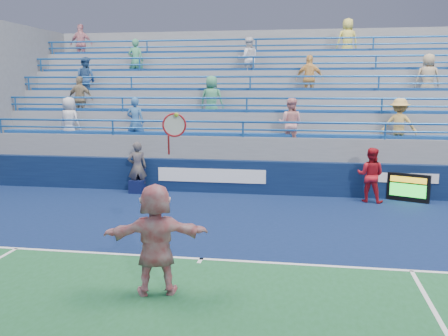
% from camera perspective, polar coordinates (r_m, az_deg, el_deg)
% --- Properties ---
extents(ground, '(120.00, 120.00, 0.00)m').
position_cam_1_polar(ground, '(10.36, -2.62, -10.44)').
color(ground, '#333538').
extents(sponsor_wall, '(18.00, 0.32, 1.10)m').
position_cam_1_polar(sponsor_wall, '(16.43, 2.08, -1.04)').
color(sponsor_wall, '#0A1739').
rests_on(sponsor_wall, ground).
extents(bleacher_stand, '(18.00, 5.60, 6.13)m').
position_cam_1_polar(bleacher_stand, '(20.00, 3.43, 3.67)').
color(bleacher_stand, slate).
rests_on(bleacher_stand, ground).
extents(serve_speed_board, '(1.21, 0.63, 0.87)m').
position_cam_1_polar(serve_speed_board, '(16.26, 20.33, -2.13)').
color(serve_speed_board, black).
rests_on(serve_speed_board, ground).
extents(judge_chair, '(0.46, 0.46, 0.79)m').
position_cam_1_polar(judge_chair, '(16.79, -9.88, -1.98)').
color(judge_chair, '#0B1239').
rests_on(judge_chair, ground).
extents(tennis_player, '(1.87, 1.02, 3.09)m').
position_cam_1_polar(tennis_player, '(8.54, -7.77, -8.02)').
color(tennis_player, white).
rests_on(tennis_player, ground).
extents(line_judge, '(0.73, 0.62, 1.71)m').
position_cam_1_polar(line_judge, '(16.74, -9.88, 0.07)').
color(line_judge, '#131735').
rests_on(line_judge, ground).
extents(ball_girl, '(0.97, 0.85, 1.68)m').
position_cam_1_polar(ball_girl, '(15.77, 16.40, -0.79)').
color(ball_girl, '#B1141F').
rests_on(ball_girl, ground).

